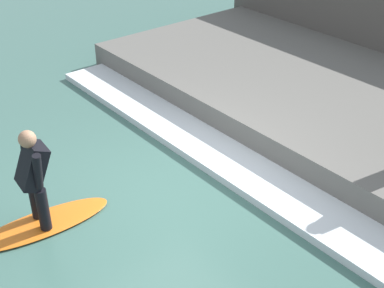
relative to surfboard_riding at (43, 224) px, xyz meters
The scene contains 5 objects.
ground_plane 1.77m from the surfboard_riding, 17.26° to the right, with size 28.00×28.00×0.00m, color #426B60.
concrete_ledge 5.63m from the surfboard_riding, ahead, with size 4.40×9.73×0.50m, color #66635E.
wave_foam_crest 3.00m from the surfboard_riding, 10.09° to the right, with size 0.89×9.24×0.12m, color silver.
surfboard_riding is the anchor object (origin of this frame).
surfer_riding 0.81m from the surfboard_riding, 26.57° to the right, with size 0.45×0.62×1.40m.
Camera 1 is at (-3.68, -5.06, 4.65)m, focal length 50.00 mm.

